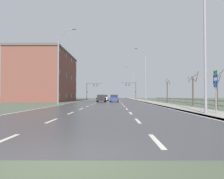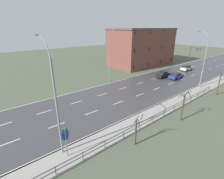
% 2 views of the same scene
% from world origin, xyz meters
% --- Properties ---
extents(ground_plane, '(160.00, 160.00, 0.12)m').
position_xyz_m(ground_plane, '(0.00, 48.00, -0.06)').
color(ground_plane, '#4C5642').
extents(road_asphalt_strip, '(14.00, 120.00, 0.03)m').
position_xyz_m(road_asphalt_strip, '(0.00, 60.00, 0.01)').
color(road_asphalt_strip, '#3D3D3F').
rests_on(road_asphalt_strip, ground).
extents(sidewalk_right, '(3.00, 120.00, 0.12)m').
position_xyz_m(sidewalk_right, '(8.43, 60.00, 0.06)').
color(sidewalk_right, gray).
rests_on(sidewalk_right, ground).
extents(guardrail, '(0.07, 34.47, 1.00)m').
position_xyz_m(guardrail, '(9.85, 24.26, 0.71)').
color(guardrail, '#515459').
rests_on(guardrail, ground).
extents(street_lamp_foreground, '(2.81, 0.24, 11.45)m').
position_xyz_m(street_lamp_foreground, '(7.42, 11.30, 5.58)').
color(street_lamp_foreground, slate).
rests_on(street_lamp_foreground, ground).
extents(street_lamp_midground, '(2.35, 0.24, 11.33)m').
position_xyz_m(street_lamp_midground, '(7.47, 42.03, 5.57)').
color(street_lamp_midground, slate).
rests_on(street_lamp_midground, ground).
extents(street_lamp_distant, '(2.81, 0.24, 11.42)m').
position_xyz_m(street_lamp_distant, '(7.42, 72.77, 5.56)').
color(street_lamp_distant, slate).
rests_on(street_lamp_distant, ground).
extents(street_lamp_left_bank, '(2.80, 0.24, 11.80)m').
position_xyz_m(street_lamp_left_bank, '(-7.43, 29.74, 5.75)').
color(street_lamp_left_bank, slate).
rests_on(street_lamp_left_bank, ground).
extents(highway_sign, '(0.09, 0.68, 3.23)m').
position_xyz_m(highway_sign, '(8.39, 11.47, 2.07)').
color(highway_sign, slate).
rests_on(highway_sign, ground).
extents(traffic_signal_right, '(4.83, 0.36, 5.72)m').
position_xyz_m(traffic_signal_right, '(6.70, 66.74, 3.93)').
color(traffic_signal_right, '#38383A').
rests_on(traffic_signal_right, ground).
extents(traffic_signal_left, '(5.25, 0.36, 5.51)m').
position_xyz_m(traffic_signal_left, '(-6.55, 68.14, 3.83)').
color(traffic_signal_left, '#38383A').
rests_on(traffic_signal_left, ground).
extents(car_distant, '(1.91, 4.14, 1.57)m').
position_xyz_m(car_distant, '(-1.52, 54.08, 0.80)').
color(car_distant, silver).
rests_on(car_distant, ground).
extents(car_mid_centre, '(1.93, 4.15, 1.57)m').
position_xyz_m(car_mid_centre, '(1.05, 43.83, 0.80)').
color(car_mid_centre, navy).
rests_on(car_mid_centre, ground).
extents(car_far_right, '(1.92, 4.14, 1.57)m').
position_xyz_m(car_far_right, '(-1.66, 42.33, 0.80)').
color(car_far_right, black).
rests_on(car_far_right, ground).
extents(brick_building, '(11.58, 21.89, 11.82)m').
position_xyz_m(brick_building, '(-15.76, 50.03, 5.92)').
color(brick_building, brown).
rests_on(brick_building, ground).
extents(bare_tree_near, '(1.13, 1.02, 4.05)m').
position_xyz_m(bare_tree_near, '(11.43, 17.96, 1.75)').
color(bare_tree_near, '#423328').
rests_on(bare_tree_near, ground).
extents(bare_tree_mid, '(1.33, 1.36, 4.75)m').
position_xyz_m(bare_tree_mid, '(11.99, 26.52, 2.23)').
color(bare_tree_mid, '#423328').
rests_on(bare_tree_mid, ground).
extents(bare_tree_far, '(0.98, 0.77, 4.86)m').
position_xyz_m(bare_tree_far, '(11.63, 40.06, 2.28)').
color(bare_tree_far, '#423328').
rests_on(bare_tree_far, ground).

